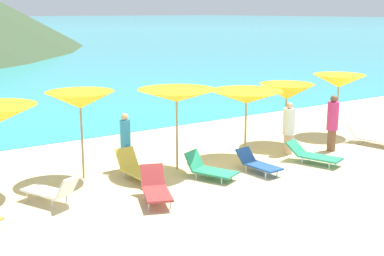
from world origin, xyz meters
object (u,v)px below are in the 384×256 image
(umbrella_5, at_px, (339,81))
(lounge_chair_5, at_px, (156,188))
(beachgoer_2, at_px, (333,122))
(lounge_chair_7, at_px, (209,168))
(lounge_chair_4, at_px, (258,163))
(umbrella_2, at_px, (177,96))
(umbrella_4, at_px, (287,92))
(lounge_chair_3, at_px, (313,155))
(lounge_chair_6, at_px, (52,190))
(umbrella_3, at_px, (246,97))
(lounge_chair_1, at_px, (137,169))
(umbrella_1, at_px, (80,100))
(lounge_chair_2, at_px, (372,137))
(beachgoer_0, at_px, (125,140))
(beachgoer_1, at_px, (289,127))

(umbrella_5, distance_m, lounge_chair_5, 9.30)
(lounge_chair_5, height_order, beachgoer_2, beachgoer_2)
(lounge_chair_7, bearing_deg, lounge_chair_4, -37.30)
(umbrella_5, bearing_deg, lounge_chair_4, -161.01)
(lounge_chair_4, bearing_deg, beachgoer_2, 2.94)
(umbrella_2, height_order, umbrella_4, umbrella_2)
(umbrella_2, bearing_deg, lounge_chair_3, -25.67)
(lounge_chair_6, relative_size, beachgoer_2, 0.87)
(umbrella_5, bearing_deg, umbrella_3, -173.53)
(umbrella_4, relative_size, lounge_chair_1, 1.25)
(umbrella_3, xyz_separation_m, lounge_chair_1, (-3.69, 0.08, -1.61))
(umbrella_1, xyz_separation_m, lounge_chair_2, (9.48, -2.08, -1.88))
(umbrella_1, bearing_deg, umbrella_3, -11.08)
(lounge_chair_2, xyz_separation_m, lounge_chair_5, (-8.75, -0.53, 0.08))
(umbrella_2, xyz_separation_m, beachgoer_0, (-1.20, 0.82, -1.26))
(umbrella_3, bearing_deg, umbrella_2, 175.25)
(umbrella_2, distance_m, umbrella_3, 2.36)
(lounge_chair_2, relative_size, beachgoer_0, 1.03)
(umbrella_4, bearing_deg, lounge_chair_5, -160.52)
(umbrella_4, distance_m, beachgoer_2, 1.82)
(lounge_chair_1, relative_size, lounge_chair_2, 0.98)
(lounge_chair_2, xyz_separation_m, beachgoer_0, (-8.16, 2.15, 0.62))
(beachgoer_1, relative_size, beachgoer_2, 0.91)
(lounge_chair_4, xyz_separation_m, lounge_chair_6, (-5.57, 0.86, 0.07))
(umbrella_3, distance_m, lounge_chair_7, 2.80)
(lounge_chair_6, relative_size, beachgoer_0, 0.97)
(lounge_chair_3, bearing_deg, umbrella_5, 12.25)
(lounge_chair_7, distance_m, beachgoer_1, 3.62)
(umbrella_1, relative_size, beachgoer_1, 1.43)
(beachgoer_0, bearing_deg, umbrella_1, 122.55)
(umbrella_1, distance_m, lounge_chair_3, 6.91)
(umbrella_2, distance_m, beachgoer_2, 5.43)
(umbrella_3, distance_m, lounge_chair_2, 5.03)
(lounge_chair_3, bearing_deg, umbrella_1, 138.84)
(lounge_chair_4, distance_m, lounge_chair_6, 5.63)
(lounge_chair_5, relative_size, lounge_chair_7, 1.06)
(lounge_chair_5, bearing_deg, lounge_chair_2, 25.26)
(umbrella_2, xyz_separation_m, lounge_chair_1, (-1.35, -0.12, -1.84))
(lounge_chair_4, distance_m, lounge_chair_7, 1.47)
(beachgoer_1, bearing_deg, lounge_chair_1, -71.67)
(umbrella_4, bearing_deg, umbrella_3, -164.96)
(umbrella_5, height_order, lounge_chair_6, umbrella_5)
(beachgoer_0, bearing_deg, lounge_chair_5, -162.89)
(lounge_chair_4, xyz_separation_m, lounge_chair_5, (-3.48, -0.33, 0.06))
(beachgoer_2, bearing_deg, lounge_chair_5, -171.11)
(lounge_chair_3, bearing_deg, lounge_chair_1, 142.89)
(umbrella_2, xyz_separation_m, lounge_chair_3, (3.65, -1.75, -1.86))
(lounge_chair_5, bearing_deg, lounge_chair_1, 97.60)
(lounge_chair_5, xyz_separation_m, lounge_chair_6, (-2.08, 1.19, 0.00))
(lounge_chair_2, xyz_separation_m, lounge_chair_6, (-10.83, 0.67, 0.08))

